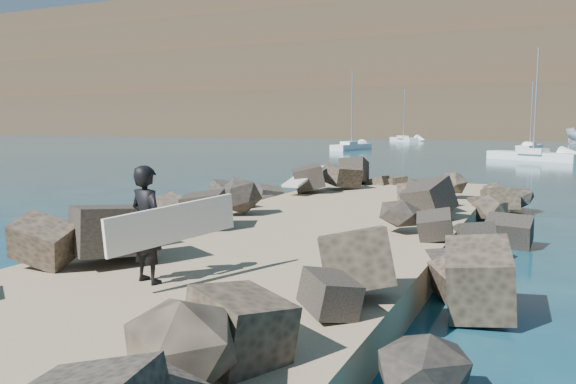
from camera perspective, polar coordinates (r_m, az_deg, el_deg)
ground at (r=12.32m, az=1.95°, el=-6.42°), size 800.00×800.00×0.00m
jetty at (r=10.49m, az=-2.30°, el=-7.13°), size 6.00×26.00×0.60m
riprap_left at (r=12.39m, az=-13.30°, el=-4.17°), size 2.60×22.00×1.00m
riprap_right at (r=10.00m, az=14.15°, el=-6.86°), size 2.60×22.00×1.00m
headland at (r=171.65m, az=26.89°, el=10.60°), size 360.00×140.00×32.00m
surfboard_resting at (r=18.32m, az=1.64°, el=1.27°), size 0.60×2.27×0.08m
surfer_with_board at (r=8.13m, az=-13.75°, el=-3.20°), size 1.19×1.97×1.68m
sailboat_b at (r=64.20m, az=23.35°, el=4.15°), size 2.57×6.15×7.35m
sailboat_e at (r=92.75m, az=11.66°, el=5.26°), size 5.71×6.43×8.53m
sailboat_a at (r=61.89m, az=6.44°, el=4.59°), size 2.53×7.36×8.68m
sailboat_c at (r=47.89m, az=23.63°, el=3.37°), size 7.11×5.16×8.81m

